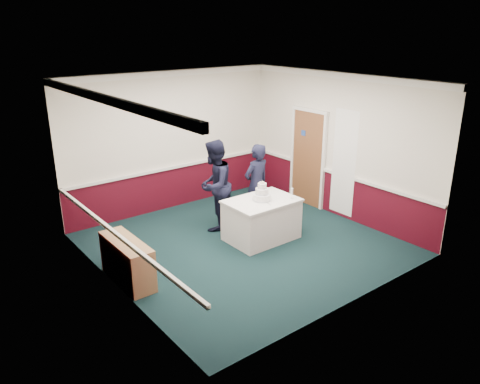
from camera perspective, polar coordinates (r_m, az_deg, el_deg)
ground at (r=8.82m, az=0.45°, el=-6.35°), size 5.00×5.00×0.00m
room_shell at (r=8.66m, az=-1.63°, el=6.99°), size 5.00×5.00×3.00m
sideboard at (r=7.68m, az=-13.56°, el=-8.18°), size 0.41×1.20×0.70m
cake_table at (r=8.88m, az=2.64°, el=-3.33°), size 1.32×0.92×0.79m
wedding_cake at (r=8.69m, az=2.69°, el=-0.30°), size 0.35×0.35×0.36m
cake_knife at (r=8.57m, az=3.40°, el=-1.38°), size 0.05×0.22×0.00m
champagne_flute at (r=8.81m, az=6.35°, el=0.06°), size 0.05×0.05×0.21m
person_man at (r=9.18m, az=-3.14°, el=0.81°), size 1.11×1.05×1.81m
person_woman at (r=9.41m, az=2.01°, el=0.89°), size 0.64×0.45×1.68m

